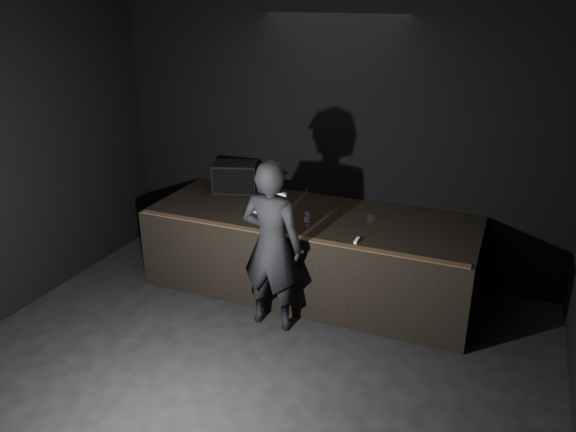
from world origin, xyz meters
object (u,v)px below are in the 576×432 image
at_px(stage_riser, 310,252).
at_px(beer_can, 307,220).
at_px(stage_monitor, 235,177).
at_px(laptop, 270,206).
at_px(person, 272,246).

xyz_separation_m(stage_riser, beer_can, (0.08, -0.36, 0.58)).
distance_m(stage_monitor, laptop, 0.90).
bearing_deg(beer_can, stage_monitor, 149.55).
bearing_deg(stage_monitor, laptop, -52.52).
height_order(beer_can, person, person).
bearing_deg(stage_monitor, beer_can, -49.03).
relative_size(stage_riser, beer_can, 24.27).
bearing_deg(stage_monitor, person, -68.47).
distance_m(stage_riser, beer_can, 0.69).
bearing_deg(beer_can, laptop, 154.18).
distance_m(laptop, person, 0.99).
xyz_separation_m(stage_riser, person, (-0.10, -0.95, 0.47)).
relative_size(laptop, beer_can, 2.61).
distance_m(stage_monitor, beer_can, 1.56).
distance_m(stage_riser, stage_monitor, 1.51).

